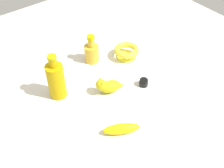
# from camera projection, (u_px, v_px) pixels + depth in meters

# --- Properties ---
(ground) EXTENTS (2.00, 2.00, 0.00)m
(ground) POSITION_uv_depth(u_px,v_px,m) (112.00, 96.00, 1.28)
(ground) COLOR silver
(bottle_short) EXTENTS (0.07, 0.07, 0.15)m
(bottle_short) POSITION_uv_depth(u_px,v_px,m) (92.00, 52.00, 1.43)
(bottle_short) COLOR gold
(bottle_short) RESTS_ON ground
(cat_figurine) EXTENTS (0.09, 0.13, 0.09)m
(cat_figurine) POSITION_uv_depth(u_px,v_px,m) (108.00, 86.00, 1.27)
(cat_figurine) COLOR gold
(cat_figurine) RESTS_ON ground
(bowl) EXTENTS (0.13, 0.13, 0.06)m
(bowl) POSITION_uv_depth(u_px,v_px,m) (126.00, 51.00, 1.46)
(bowl) COLOR #F6F337
(bowl) RESTS_ON ground
(banana) EXTENTS (0.11, 0.15, 0.04)m
(banana) POSITION_uv_depth(u_px,v_px,m) (121.00, 129.00, 1.12)
(banana) COLOR yellow
(banana) RESTS_ON ground
(nail_polish_jar) EXTENTS (0.04, 0.04, 0.04)m
(nail_polish_jar) POSITION_uv_depth(u_px,v_px,m) (144.00, 82.00, 1.32)
(nail_polish_jar) COLOR black
(nail_polish_jar) RESTS_ON ground
(bottle_tall) EXTENTS (0.08, 0.08, 0.23)m
(bottle_tall) POSITION_uv_depth(u_px,v_px,m) (56.00, 80.00, 1.22)
(bottle_tall) COLOR #BE9707
(bottle_tall) RESTS_ON ground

